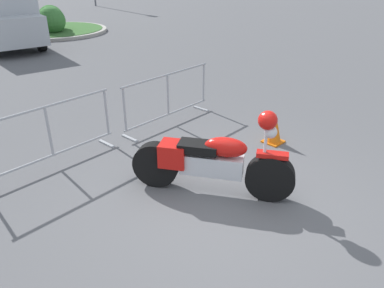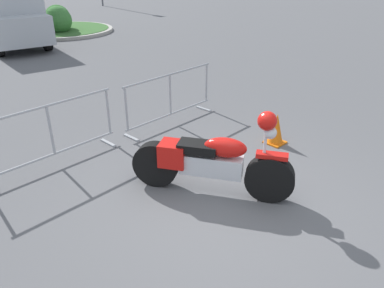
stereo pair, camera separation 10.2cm
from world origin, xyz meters
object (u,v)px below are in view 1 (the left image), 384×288
(traffic_cone, at_px, (274,128))
(crowd_barrier_far, at_px, (168,98))
(motorcycle, at_px, (212,161))
(delivery_van, at_px, (0,13))
(crowd_barrier_near, at_px, (50,136))

(traffic_cone, bearing_deg, crowd_barrier_far, 110.49)
(crowd_barrier_far, bearing_deg, motorcycle, -118.31)
(delivery_van, bearing_deg, motorcycle, -0.23)
(delivery_van, bearing_deg, traffic_cone, 8.96)
(crowd_barrier_far, relative_size, delivery_van, 0.45)
(delivery_van, bearing_deg, crowd_barrier_near, -8.78)
(motorcycle, xyz_separation_m, crowd_barrier_far, (1.29, 2.39, 0.04))
(crowd_barrier_near, distance_m, traffic_cone, 3.97)
(crowd_barrier_near, distance_m, delivery_van, 10.97)
(motorcycle, relative_size, traffic_cone, 3.62)
(delivery_van, xyz_separation_m, traffic_cone, (0.14, -12.57, -0.95))
(crowd_barrier_near, distance_m, crowd_barrier_far, 2.57)
(crowd_barrier_far, bearing_deg, traffic_cone, -69.51)
(crowd_barrier_far, xyz_separation_m, delivery_van, (0.65, 10.47, 0.68))
(traffic_cone, bearing_deg, delivery_van, 90.62)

